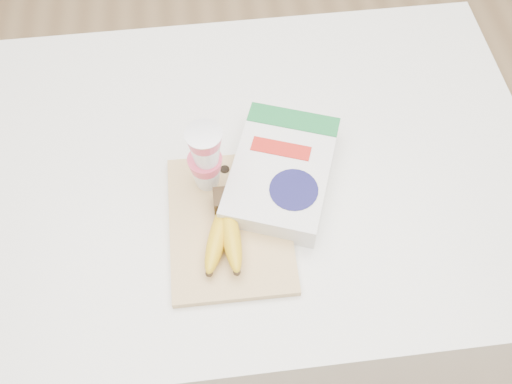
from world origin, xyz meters
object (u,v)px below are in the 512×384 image
at_px(cutting_board, 230,224).
at_px(cereal_box, 281,172).
at_px(bananas, 225,231).
at_px(table, 237,263).
at_px(yogurt_stack, 205,157).

height_order(cutting_board, cereal_box, cereal_box).
xyz_separation_m(bananas, cereal_box, (0.13, 0.13, -0.01)).
height_order(table, yogurt_stack, yogurt_stack).
bearing_deg(cutting_board, table, 84.56).
xyz_separation_m(cutting_board, yogurt_stack, (-0.03, 0.10, 0.10)).
bearing_deg(cutting_board, cereal_box, 40.10).
bearing_deg(bananas, table, 81.13).
height_order(cutting_board, bananas, bananas).
bearing_deg(table, cereal_box, -27.10).
xyz_separation_m(table, cutting_board, (-0.02, -0.15, 0.50)).
bearing_deg(table, bananas, -98.87).
distance_m(cutting_board, yogurt_stack, 0.14).
distance_m(table, bananas, 0.56).
xyz_separation_m(table, yogurt_stack, (-0.05, -0.05, 0.60)).
bearing_deg(cutting_board, yogurt_stack, 110.04).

